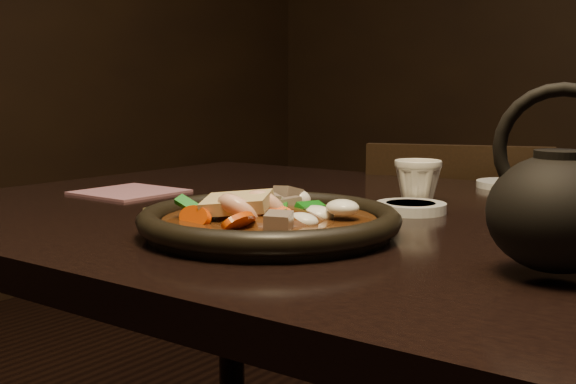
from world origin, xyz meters
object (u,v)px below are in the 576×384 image
Objects in this scene: chair at (456,310)px; plate at (269,222)px; tea_cup at (418,180)px; table at (463,284)px; teapot at (559,207)px.

plate is at bearing 77.33° from chair.
chair is 11.30× the size of tea_cup.
plate is at bearing -129.17° from table.
plate is 0.33m from tea_cup.
chair is (-0.26, 0.59, -0.23)m from table.
teapot is (0.30, -0.32, 0.03)m from tea_cup.
teapot is (0.33, 0.01, 0.05)m from plate.
plate is at bearing 166.88° from teapot.
tea_cup is (0.03, 0.32, 0.02)m from plate.
tea_cup is (-0.13, 0.12, 0.11)m from table.
tea_cup reaches higher than chair.
chair is 0.60m from tea_cup.
teapot is at bearing -46.74° from tea_cup.
teapot is (0.17, -0.19, 0.14)m from table.
teapot reaches higher than plate.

